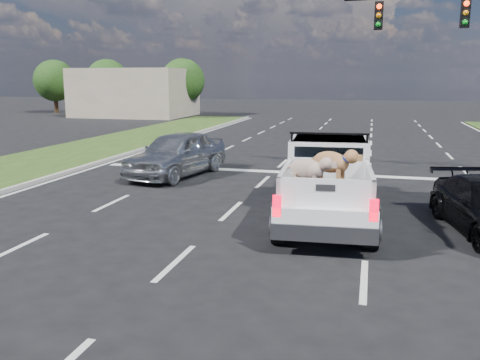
# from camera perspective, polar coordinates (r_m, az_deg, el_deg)

# --- Properties ---
(ground) EXTENTS (160.00, 160.00, 0.00)m
(ground) POSITION_cam_1_polar(r_m,az_deg,el_deg) (9.38, 2.84, -10.21)
(ground) COLOR black
(ground) RESTS_ON ground
(road_markings) EXTENTS (17.75, 60.00, 0.01)m
(road_markings) POSITION_cam_1_polar(r_m,az_deg,el_deg) (15.60, 7.75, -1.54)
(road_markings) COLOR silver
(road_markings) RESTS_ON ground
(curb_left) EXTENTS (0.15, 60.00, 0.14)m
(curb_left) POSITION_cam_1_polar(r_m,az_deg,el_deg) (18.43, -21.64, -0.06)
(curb_left) COLOR #A39D95
(curb_left) RESTS_ON ground
(building_left) EXTENTS (10.00, 8.00, 4.40)m
(building_left) POSITION_cam_1_polar(r_m,az_deg,el_deg) (49.60, -11.64, 9.59)
(building_left) COLOR tan
(building_left) RESTS_ON ground
(tree_far_a) EXTENTS (4.20, 4.20, 5.40)m
(tree_far_a) POSITION_cam_1_polar(r_m,az_deg,el_deg) (56.35, -20.10, 10.43)
(tree_far_a) COLOR #332114
(tree_far_a) RESTS_ON ground
(tree_far_b) EXTENTS (4.20, 4.20, 5.40)m
(tree_far_b) POSITION_cam_1_polar(r_m,az_deg,el_deg) (53.20, -14.67, 10.73)
(tree_far_b) COLOR #332114
(tree_far_b) RESTS_ON ground
(tree_far_c) EXTENTS (4.20, 4.20, 5.40)m
(tree_far_c) POSITION_cam_1_polar(r_m,az_deg,el_deg) (49.83, -6.45, 11.01)
(tree_far_c) COLOR #332114
(tree_far_c) RESTS_ON ground
(pickup_truck) EXTENTS (2.48, 5.86, 2.15)m
(pickup_truck) POSITION_cam_1_polar(r_m,az_deg,el_deg) (12.80, 9.77, 0.13)
(pickup_truck) COLOR black
(pickup_truck) RESTS_ON ground
(silver_sedan) EXTENTS (2.82, 5.02, 1.61)m
(silver_sedan) POSITION_cam_1_polar(r_m,az_deg,el_deg) (18.41, -7.13, 2.96)
(silver_sedan) COLOR #AEB2B6
(silver_sedan) RESTS_ON ground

